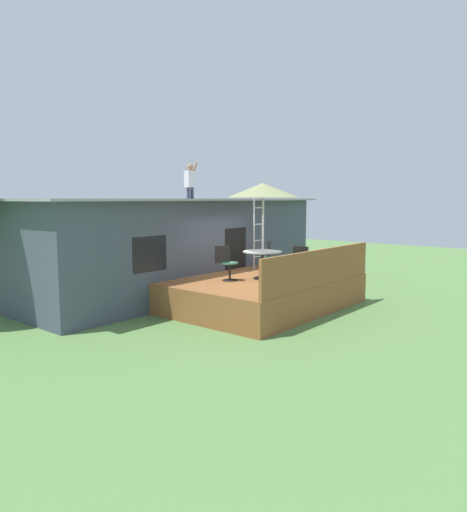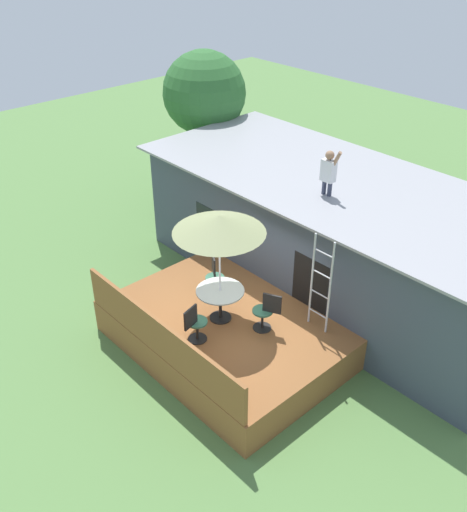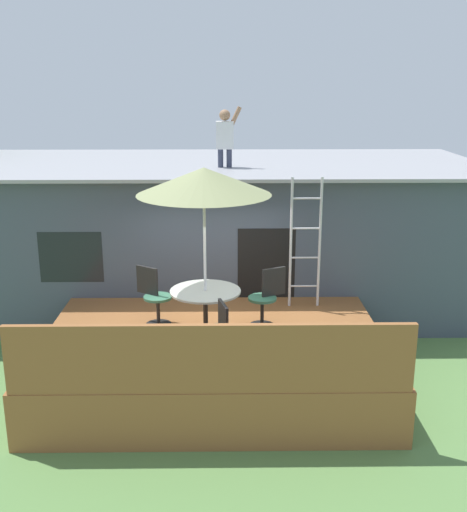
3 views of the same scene
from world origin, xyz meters
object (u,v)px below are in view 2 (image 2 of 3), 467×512
at_px(patio_umbrella, 219,224).
at_px(patio_chair_right, 266,312).
at_px(person_figure, 329,170).
at_px(backyard_tree, 204,94).
at_px(step_ladder, 321,284).
at_px(patio_table, 220,296).
at_px(patio_chair_near, 195,324).
at_px(patio_chair_left, 214,276).

distance_m(patio_umbrella, patio_chair_right, 2.16).
relative_size(person_figure, backyard_tree, 0.23).
distance_m(step_ladder, backyard_tree, 8.64).
bearing_deg(patio_table, patio_chair_right, 26.39).
height_order(person_figure, patio_chair_right, person_figure).
xyz_separation_m(patio_chair_near, backyard_tree, (-6.37, 5.67, 2.24)).
bearing_deg(patio_table, patio_chair_near, -75.52).
bearing_deg(patio_umbrella, patio_chair_right, 26.39).
height_order(patio_umbrella, patio_chair_right, patio_umbrella).
bearing_deg(patio_chair_left, patio_chair_right, 30.88).
relative_size(patio_chair_right, backyard_tree, 0.19).
relative_size(step_ladder, patio_chair_near, 2.39).
bearing_deg(backyard_tree, patio_chair_left, -38.49).
relative_size(patio_umbrella, patio_chair_right, 2.76).
relative_size(patio_umbrella, person_figure, 2.29).
xyz_separation_m(person_figure, patio_chair_right, (0.62, -2.51, -2.28)).
xyz_separation_m(step_ladder, person_figure, (-1.32, 1.63, 1.64)).
bearing_deg(patio_table, backyard_tree, 142.14).
relative_size(patio_umbrella, patio_chair_left, 2.76).
distance_m(patio_umbrella, patio_chair_near, 2.10).
bearing_deg(patio_umbrella, patio_chair_near, -75.52).
distance_m(step_ladder, person_figure, 2.66).
distance_m(patio_chair_left, patio_chair_near, 1.78).
bearing_deg(patio_chair_right, person_figure, -102.42).
height_order(patio_chair_right, backyard_tree, backyard_tree).
xyz_separation_m(person_figure, patio_chair_left, (-1.12, -2.43, -2.28)).
xyz_separation_m(patio_chair_left, patio_chair_right, (1.74, -0.08, 0.00)).
xyz_separation_m(patio_table, patio_chair_right, (0.93, 0.46, -0.13)).
height_order(patio_table, patio_chair_right, patio_chair_right).
relative_size(person_figure, patio_chair_left, 1.21).
height_order(person_figure, patio_chair_left, person_figure).
relative_size(patio_table, patio_chair_left, 1.13).
bearing_deg(person_figure, patio_chair_right, -76.03).
xyz_separation_m(patio_chair_right, backyard_tree, (-7.07, 4.31, 2.24)).
bearing_deg(backyard_tree, patio_table, -37.86).
xyz_separation_m(patio_table, person_figure, (0.30, 2.97, 2.16)).
xyz_separation_m(patio_umbrella, patio_chair_near, (0.23, -0.90, -1.89)).
height_order(patio_table, patio_chair_near, patio_chair_near).
bearing_deg(patio_chair_left, patio_umbrella, 0.00).
height_order(step_ladder, backyard_tree, backyard_tree).
xyz_separation_m(patio_table, patio_umbrella, (0.00, 0.00, 1.76)).
bearing_deg(step_ladder, patio_chair_right, -128.38).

